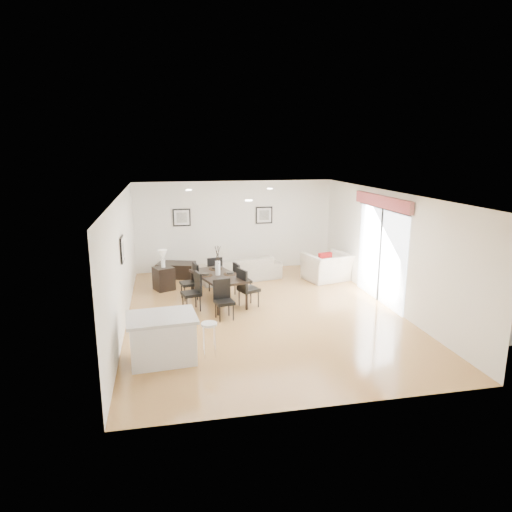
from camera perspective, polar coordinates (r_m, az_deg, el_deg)
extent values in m
plane|color=tan|center=(10.47, 0.84, -7.05)|extent=(8.00, 8.00, 0.00)
cube|color=white|center=(13.95, -2.64, 3.82)|extent=(6.00, 0.04, 2.70)
cube|color=white|center=(6.40, 8.57, -7.84)|extent=(6.00, 0.04, 2.70)
cube|color=white|center=(9.91, -16.35, -0.63)|extent=(0.04, 8.00, 2.70)
cube|color=white|center=(11.10, 16.17, 0.85)|extent=(0.04, 8.00, 2.70)
cube|color=white|center=(9.87, 0.89, 7.82)|extent=(6.00, 8.00, 0.02)
imported|color=#9F9781|center=(12.94, -2.10, -1.52)|extent=(2.44, 1.37, 0.67)
imported|color=silver|center=(13.02, 8.88, -1.35)|extent=(1.42, 1.31, 0.77)
imported|color=#375F28|center=(12.19, 28.29, -4.16)|extent=(0.57, 0.50, 0.64)
imported|color=#375F28|center=(13.27, 24.20, -2.23)|extent=(0.53, 0.53, 0.72)
cube|color=black|center=(10.95, -4.78, -2.50)|extent=(1.31, 1.85, 0.06)
cylinder|color=black|center=(10.23, -4.77, -5.70)|extent=(0.07, 0.07, 0.64)
cylinder|color=black|center=(11.61, -7.99, -3.47)|extent=(0.07, 0.07, 0.64)
cylinder|color=black|center=(10.53, -1.16, -5.09)|extent=(0.07, 0.07, 0.64)
cylinder|color=black|center=(11.87, -4.72, -3.00)|extent=(0.07, 0.07, 0.64)
cube|color=black|center=(10.57, -8.10, -4.69)|extent=(0.49, 0.49, 0.07)
cube|color=black|center=(10.55, -7.24, -3.27)|extent=(0.15, 0.40, 0.48)
cylinder|color=black|center=(10.74, -9.12, -5.67)|extent=(0.03, 0.03, 0.37)
cylinder|color=black|center=(10.83, -7.53, -5.45)|extent=(0.03, 0.03, 0.37)
cylinder|color=black|center=(10.46, -8.61, -6.18)|extent=(0.03, 0.03, 0.37)
cylinder|color=black|center=(10.55, -6.98, -5.95)|extent=(0.03, 0.03, 0.37)
cube|color=black|center=(11.37, -8.36, -3.41)|extent=(0.48, 0.48, 0.07)
cube|color=black|center=(11.35, -7.56, -2.10)|extent=(0.14, 0.40, 0.48)
cylinder|color=black|center=(11.54, -9.28, -4.32)|extent=(0.03, 0.03, 0.37)
cylinder|color=black|center=(11.62, -7.79, -4.15)|extent=(0.03, 0.03, 0.37)
cylinder|color=black|center=(11.26, -8.88, -4.77)|extent=(0.03, 0.03, 0.37)
cylinder|color=black|center=(11.33, -7.35, -4.59)|extent=(0.03, 0.03, 0.37)
cube|color=black|center=(10.72, -0.92, -4.21)|extent=(0.54, 0.54, 0.07)
cube|color=black|center=(10.55, -1.77, -3.00)|extent=(0.21, 0.41, 0.50)
cylinder|color=black|center=(10.74, 0.30, -5.44)|extent=(0.03, 0.03, 0.38)
cylinder|color=black|center=(10.57, -1.20, -5.75)|extent=(0.03, 0.03, 0.38)
cylinder|color=black|center=(11.00, -0.65, -4.98)|extent=(0.03, 0.03, 0.38)
cylinder|color=black|center=(10.84, -2.12, -5.28)|extent=(0.03, 0.03, 0.38)
cube|color=black|center=(11.52, -1.68, -3.14)|extent=(0.46, 0.46, 0.07)
cube|color=black|center=(11.39, -2.47, -2.06)|extent=(0.13, 0.39, 0.46)
cylinder|color=black|center=(11.50, -0.70, -4.25)|extent=(0.03, 0.03, 0.35)
cylinder|color=black|center=(11.39, -2.10, -4.43)|extent=(0.03, 0.03, 0.35)
cylinder|color=black|center=(11.76, -1.27, -3.84)|extent=(0.03, 0.03, 0.35)
cylinder|color=black|center=(11.66, -2.64, -4.01)|extent=(0.03, 0.03, 0.35)
cube|color=black|center=(9.97, -3.99, -5.77)|extent=(0.45, 0.45, 0.07)
cube|color=black|center=(10.05, -4.31, -4.16)|extent=(0.39, 0.12, 0.46)
cylinder|color=black|center=(9.87, -4.54, -7.30)|extent=(0.03, 0.03, 0.35)
cylinder|color=black|center=(10.14, -5.06, -6.74)|extent=(0.03, 0.03, 0.35)
cylinder|color=black|center=(9.95, -2.86, -7.09)|extent=(0.03, 0.03, 0.35)
cylinder|color=black|center=(10.23, -3.42, -6.53)|extent=(0.03, 0.03, 0.35)
cube|color=black|center=(12.09, -5.38, -2.31)|extent=(0.47, 0.47, 0.07)
cube|color=black|center=(11.86, -5.16, -1.34)|extent=(0.40, 0.13, 0.48)
cylinder|color=black|center=(12.34, -4.87, -3.03)|extent=(0.03, 0.03, 0.37)
cylinder|color=black|center=(12.05, -4.42, -3.43)|extent=(0.03, 0.03, 0.37)
cylinder|color=black|center=(12.25, -6.28, -3.18)|extent=(0.03, 0.03, 0.37)
cylinder|color=black|center=(11.96, -5.86, -3.58)|extent=(0.03, 0.03, 0.37)
cylinder|color=white|center=(10.90, -4.80, -1.49)|extent=(0.12, 0.12, 0.34)
cylinder|color=#302115|center=(10.98, -3.26, -2.26)|extent=(0.33, 0.33, 0.01)
cylinder|color=black|center=(10.97, -3.26, -2.11)|extent=(0.18, 0.18, 0.05)
cylinder|color=#302115|center=(11.46, -5.10, -1.63)|extent=(0.33, 0.33, 0.01)
cylinder|color=black|center=(11.45, -5.10, -1.48)|extent=(0.18, 0.18, 0.05)
cylinder|color=#302115|center=(10.91, -6.32, -2.41)|extent=(0.33, 0.33, 0.01)
cylinder|color=black|center=(10.90, -6.32, -2.27)|extent=(0.18, 0.18, 0.05)
cylinder|color=#302115|center=(10.43, -4.43, -3.12)|extent=(0.33, 0.33, 0.01)
cylinder|color=black|center=(10.42, -4.43, -2.97)|extent=(0.18, 0.18, 0.05)
cube|color=black|center=(13.42, -9.94, -1.72)|extent=(1.19, 0.91, 0.42)
cube|color=black|center=(12.25, -11.45, -2.77)|extent=(0.61, 0.61, 0.61)
cylinder|color=white|center=(12.15, -11.54, -0.93)|extent=(0.11, 0.11, 0.20)
cone|color=#EFE3CF|center=(12.10, -11.59, 0.14)|extent=(0.24, 0.24, 0.27)
cube|color=maroon|center=(12.82, 8.63, -0.43)|extent=(0.40, 0.20, 0.38)
cube|color=white|center=(8.26, -11.62, -10.20)|extent=(1.16, 0.91, 0.78)
cube|color=silver|center=(8.10, -11.75, -7.51)|extent=(1.26, 1.01, 0.05)
cylinder|color=silver|center=(8.20, -5.89, -8.46)|extent=(0.29, 0.29, 0.04)
cylinder|color=silver|center=(8.41, -5.24, -10.12)|extent=(0.02, 0.02, 0.61)
cylinder|color=silver|center=(8.40, -6.57, -10.20)|extent=(0.02, 0.02, 0.61)
cylinder|color=silver|center=(8.22, -6.45, -10.73)|extent=(0.02, 0.02, 0.61)
cylinder|color=silver|center=(8.24, -5.09, -10.65)|extent=(0.02, 0.02, 0.61)
cube|color=black|center=(13.72, -9.27, 4.77)|extent=(0.52, 0.03, 0.52)
cube|color=white|center=(13.72, -9.27, 4.77)|extent=(0.44, 0.04, 0.44)
cube|color=#61615B|center=(13.72, -9.27, 4.77)|extent=(0.30, 0.04, 0.30)
cube|color=black|center=(14.03, 1.01, 5.13)|extent=(0.52, 0.03, 0.52)
cube|color=white|center=(14.03, 1.01, 5.13)|extent=(0.44, 0.04, 0.44)
cube|color=#61615B|center=(14.03, 1.01, 5.13)|extent=(0.30, 0.04, 0.30)
cube|color=black|center=(9.64, -16.38, 0.83)|extent=(0.03, 0.52, 0.52)
cube|color=white|center=(9.64, -16.38, 0.83)|extent=(0.04, 0.44, 0.44)
cube|color=#61615B|center=(9.64, -16.38, 0.83)|extent=(0.04, 0.30, 0.30)
cube|color=white|center=(11.40, 15.32, 0.06)|extent=(0.02, 2.40, 2.25)
cube|color=black|center=(11.39, 15.23, 0.06)|extent=(0.03, 0.05, 2.25)
cube|color=black|center=(11.20, 15.59, 5.77)|extent=(0.03, 2.50, 0.05)
cube|color=maroon|center=(11.16, 15.45, 6.58)|extent=(0.10, 2.70, 0.28)
plane|color=gray|center=(12.71, 23.21, -4.47)|extent=(6.00, 6.00, 0.00)
cube|color=#2A2A2C|center=(13.20, 27.86, -0.26)|extent=(0.08, 5.50, 1.80)
cube|color=brown|center=(14.98, 21.74, 2.18)|extent=(0.35, 0.35, 2.00)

